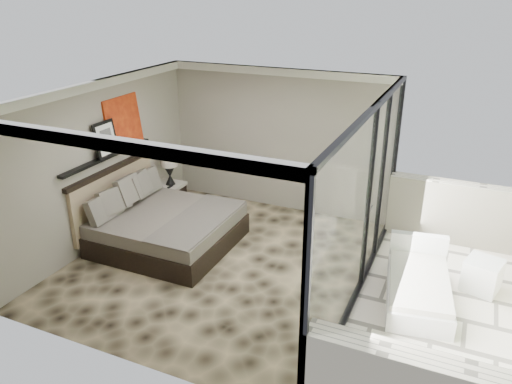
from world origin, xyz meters
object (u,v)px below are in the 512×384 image
at_px(bed, 163,225).
at_px(nightstand, 168,195).
at_px(lounger, 418,286).
at_px(ottoman, 482,275).
at_px(table_lamp, 169,165).

xyz_separation_m(bed, nightstand, (-0.75, 1.32, -0.07)).
xyz_separation_m(nightstand, lounger, (5.04, -1.22, -0.08)).
xyz_separation_m(ottoman, lounger, (-0.83, -0.62, -0.03)).
height_order(nightstand, table_lamp, table_lamp).
distance_m(nightstand, ottoman, 5.90).
bearing_deg(table_lamp, lounger, -14.03).
xyz_separation_m(table_lamp, lounger, (4.99, -1.25, -0.71)).
xyz_separation_m(nightstand, ottoman, (5.87, -0.60, -0.05)).
height_order(table_lamp, ottoman, table_lamp).
xyz_separation_m(table_lamp, ottoman, (5.82, -0.62, -0.67)).
bearing_deg(lounger, table_lamp, 156.64).
relative_size(bed, table_lamp, 3.55).
bearing_deg(lounger, ottoman, 27.62).
bearing_deg(bed, table_lamp, 117.50).
distance_m(table_lamp, lounger, 5.19).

